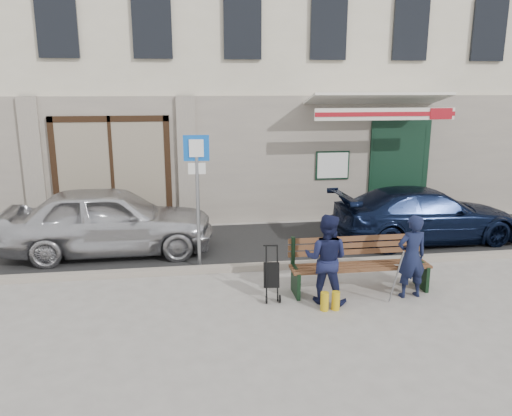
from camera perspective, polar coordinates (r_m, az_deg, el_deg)
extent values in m
plane|color=#9E9991|center=(8.31, 2.67, -10.67)|extent=(80.00, 80.00, 0.00)
cube|color=#282828|center=(11.17, -0.30, -4.11)|extent=(60.00, 3.20, 0.01)
cube|color=#9E9384|center=(9.65, 1.00, -6.69)|extent=(60.00, 0.18, 0.12)
cube|color=beige|center=(16.07, -3.12, 19.36)|extent=(20.00, 7.00, 10.00)
cube|color=#9E9384|center=(12.60, -1.47, 5.41)|extent=(20.00, 0.12, 3.20)
cube|color=maroon|center=(12.71, -16.04, 4.72)|extent=(2.50, 0.12, 2.00)
cube|color=black|center=(13.67, 15.96, 4.27)|extent=(1.60, 0.10, 2.60)
cube|color=black|center=(14.11, 15.16, 4.19)|extent=(1.25, 0.90, 2.40)
cube|color=white|center=(12.99, 8.75, 4.83)|extent=(0.80, 0.03, 0.65)
cube|color=white|center=(12.92, 13.22, 11.86)|extent=(3.40, 1.72, 0.42)
cube|color=white|center=(12.14, 14.62, 10.35)|extent=(3.40, 0.05, 0.28)
cube|color=maroon|center=(12.11, 14.67, 10.34)|extent=(3.40, 0.02, 0.10)
imported|color=silver|center=(10.80, -16.27, -1.34)|extent=(4.24, 1.74, 1.44)
imported|color=black|center=(11.87, 18.74, -0.73)|extent=(4.29, 1.92, 1.22)
cylinder|color=gray|center=(9.48, -6.65, 0.25)|extent=(0.07, 0.07, 2.47)
cube|color=blue|center=(9.28, -6.84, 6.82)|extent=(0.48, 0.05, 0.47)
cube|color=white|center=(9.25, -6.83, 6.80)|extent=(0.27, 0.03, 0.32)
cube|color=white|center=(9.34, -6.77, 4.51)|extent=(0.32, 0.05, 0.21)
cube|color=brown|center=(8.72, 11.83, -6.55)|extent=(2.40, 0.50, 0.04)
cube|color=brown|center=(8.88, 11.31, -4.18)|extent=(2.40, 0.10, 0.36)
cube|color=black|center=(8.50, 4.56, -8.46)|extent=(0.06, 0.50, 0.45)
cube|color=black|center=(9.23, 18.37, -7.31)|extent=(0.06, 0.50, 0.45)
cube|color=white|center=(8.91, 16.63, -6.21)|extent=(0.34, 0.25, 0.11)
cylinder|color=gray|center=(8.26, 15.73, -7.61)|extent=(0.07, 0.34, 0.96)
cylinder|color=gold|center=(8.03, 7.84, -10.53)|extent=(0.13, 0.13, 0.30)
cylinder|color=gold|center=(8.08, 9.09, -10.42)|extent=(0.13, 0.13, 0.30)
imported|color=#131935|center=(8.64, 17.35, -5.30)|extent=(0.54, 0.38, 1.41)
imported|color=#161A3D|center=(8.13, 8.03, -5.76)|extent=(0.89, 0.82, 1.47)
cylinder|color=black|center=(8.23, 1.21, -10.42)|extent=(0.05, 0.13, 0.13)
cylinder|color=black|center=(8.26, 2.75, -10.32)|extent=(0.05, 0.13, 0.13)
cube|color=black|center=(8.28, 1.78, -7.65)|extent=(0.29, 0.26, 0.43)
cylinder|color=black|center=(8.22, 1.67, -4.32)|extent=(0.24, 0.05, 0.02)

